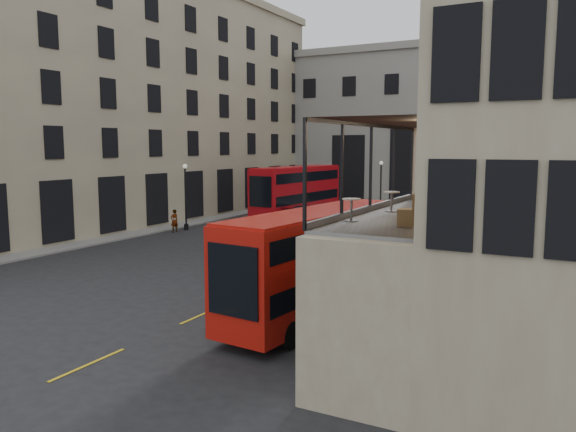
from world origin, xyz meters
The scene contains 31 objects.
ground centered at (0.00, 0.00, 0.00)m, with size 140.00×140.00×0.00m, color black.
host_building_main centered at (9.95, 0.00, 7.79)m, with size 7.26×11.40×15.10m.
host_frontage centered at (6.50, 0.00, 2.25)m, with size 3.00×11.00×4.50m, color #B8AE8A.
cafe_floor centered at (6.50, 0.00, 4.55)m, with size 3.00×10.00×0.10m, color slate.
building_left centered at (-26.96, 20.00, 11.38)m, with size 14.60×50.60×22.00m.
gateway centered at (-5.00, 47.99, 9.39)m, with size 35.00×10.60×18.00m.
pavement_far centered at (-6.00, 38.00, 0.06)m, with size 40.00×12.00×0.12m, color slate.
pavement_left centered at (-22.00, 12.00, 0.06)m, with size 8.00×48.00×0.12m, color slate.
traffic_light_near centered at (-1.00, 12.00, 2.42)m, with size 0.16×0.20×3.80m.
traffic_light_far centered at (-15.00, 28.00, 2.42)m, with size 0.16×0.20×3.80m.
street_lamp_a centered at (-17.00, 18.00, 2.39)m, with size 0.36×0.36×5.33m.
street_lamp_b centered at (-6.00, 34.00, 2.39)m, with size 0.36×0.36×5.33m.
bus_near centered at (2.19, 1.97, 2.40)m, with size 3.46×10.88×4.27m.
bus_far centered at (-12.78, 29.48, 2.72)m, with size 3.59×12.31×4.85m.
car_a centered at (-9.26, 13.81, 0.81)m, with size 1.92×4.78×1.63m, color gray.
car_b centered at (-4.06, 30.38, 0.66)m, with size 1.40×4.01×1.32m, color maroon.
car_c centered at (-10.08, 26.70, 0.77)m, with size 2.14×5.27×1.53m, color black.
bicycle centered at (-0.93, 8.96, 0.42)m, with size 0.56×1.61×0.85m, color gray.
cyclist centered at (-3.50, 8.03, 0.83)m, with size 0.61×0.40×1.66m, color #D3FE1A.
pedestrian_a centered at (-12.63, 24.13, 0.98)m, with size 0.95×0.74×1.96m, color gray.
pedestrian_b centered at (-5.25, 28.73, 0.83)m, with size 1.08×0.62×1.67m, color gray.
pedestrian_c centered at (-3.83, 33.33, 0.85)m, with size 0.99×0.41×1.70m, color gray.
pedestrian_d centered at (3.52, 36.70, 0.78)m, with size 0.77×0.50×1.57m, color gray.
pedestrian_e centered at (-17.05, 16.58, 0.91)m, with size 0.66×0.43×1.81m, color gray.
cafe_table_near centered at (5.42, -2.78, 5.04)m, with size 0.54×0.54×0.67m.
cafe_table_mid centered at (5.71, 0.10, 5.05)m, with size 0.54×0.54×0.68m.
cafe_table_far centered at (5.97, 3.81, 5.04)m, with size 0.53×0.53×0.67m.
cafe_chair_a centered at (7.13, -3.02, 4.87)m, with size 0.50×0.50×0.90m.
cafe_chair_b centered at (7.22, -1.02, 4.86)m, with size 0.49×0.49×0.86m.
cafe_chair_c centered at (7.58, 1.29, 4.87)m, with size 0.49×0.49×0.90m.
cafe_chair_d centered at (7.61, 3.90, 4.86)m, with size 0.48×0.48×0.84m.
Camera 1 is at (11.35, -17.90, 6.78)m, focal length 35.00 mm.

